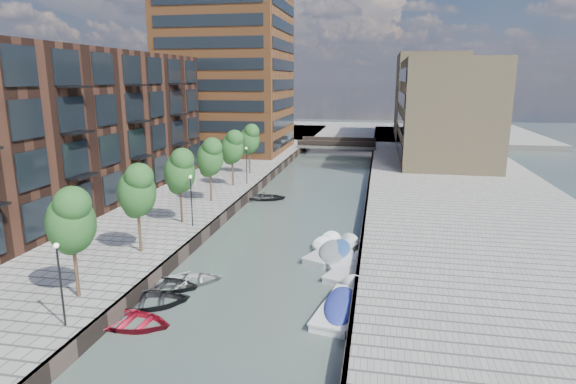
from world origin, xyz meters
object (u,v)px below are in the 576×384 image
(sloop_2, at_px, (131,326))
(sloop_4, at_px, (264,199))
(tree_1, at_px, (71,219))
(motorboat_3, at_px, (338,250))
(sloop_0, at_px, (165,289))
(motorboat_0, at_px, (343,305))
(tree_3, at_px, (180,170))
(motorboat_2, at_px, (352,269))
(sloop_3, at_px, (190,283))
(tree_4, at_px, (210,156))
(bridge, at_px, (337,144))
(car, at_px, (404,149))
(motorboat_1, at_px, (335,252))
(tree_2, at_px, (137,189))
(sloop_1, at_px, (148,306))
(tree_5, at_px, (232,146))
(motorboat_4, at_px, (331,255))
(tree_6, at_px, (249,139))

(sloop_2, xyz_separation_m, sloop_4, (0.52, 27.18, 0.00))
(tree_1, distance_m, motorboat_3, 18.31)
(sloop_0, distance_m, sloop_4, 22.65)
(sloop_0, height_order, motorboat_0, motorboat_0)
(tree_3, distance_m, motorboat_2, 15.97)
(tree_3, height_order, sloop_3, tree_3)
(tree_4, distance_m, motorboat_3, 16.57)
(sloop_0, height_order, sloop_4, sloop_4)
(bridge, distance_m, car, 12.37)
(tree_1, distance_m, motorboat_1, 17.87)
(motorboat_1, bearing_deg, tree_1, -137.97)
(motorboat_2, bearing_deg, tree_2, -173.20)
(tree_4, xyz_separation_m, sloop_3, (4.35, -16.19, -5.31))
(tree_4, xyz_separation_m, sloop_2, (3.38, -21.80, -5.31))
(tree_3, distance_m, sloop_2, 16.09)
(sloop_1, distance_m, car, 56.24)
(tree_4, bearing_deg, motorboat_1, -36.85)
(tree_4, distance_m, motorboat_2, 19.45)
(sloop_0, distance_m, car, 54.07)
(car, bearing_deg, tree_5, -130.78)
(bridge, xyz_separation_m, car, (10.96, -5.73, 0.35))
(tree_5, distance_m, motorboat_0, 29.02)
(car, bearing_deg, motorboat_2, -101.80)
(sloop_1, relative_size, motorboat_0, 0.81)
(motorboat_1, height_order, motorboat_2, motorboat_1)
(motorboat_1, distance_m, car, 44.34)
(bridge, xyz_separation_m, sloop_1, (-5.32, -59.54, -1.39))
(motorboat_2, bearing_deg, tree_1, -148.42)
(motorboat_2, bearing_deg, sloop_3, -158.37)
(motorboat_3, relative_size, motorboat_4, 1.04)
(tree_1, bearing_deg, motorboat_3, 42.80)
(tree_3, xyz_separation_m, tree_6, (0.00, 21.00, 0.00))
(bridge, relative_size, sloop_3, 3.17)
(car, bearing_deg, tree_6, -139.10)
(motorboat_0, bearing_deg, tree_4, 128.04)
(tree_6, xyz_separation_m, sloop_4, (3.91, -8.63, -5.31))
(tree_2, bearing_deg, sloop_0, -45.79)
(sloop_1, height_order, car, car)
(motorboat_2, bearing_deg, sloop_2, -138.54)
(tree_5, xyz_separation_m, car, (19.46, 27.27, -3.57))
(bridge, distance_m, tree_6, 27.63)
(sloop_1, bearing_deg, tree_5, -14.40)
(tree_3, bearing_deg, sloop_4, 72.48)
(tree_4, xyz_separation_m, motorboat_3, (12.90, -9.05, -5.10))
(tree_5, bearing_deg, tree_3, -90.00)
(tree_3, height_order, car, tree_3)
(motorboat_1, bearing_deg, motorboat_3, 69.44)
(tree_3, xyz_separation_m, motorboat_0, (14.01, -10.90, -5.08))
(bridge, distance_m, tree_1, 61.71)
(tree_5, relative_size, sloop_0, 1.40)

